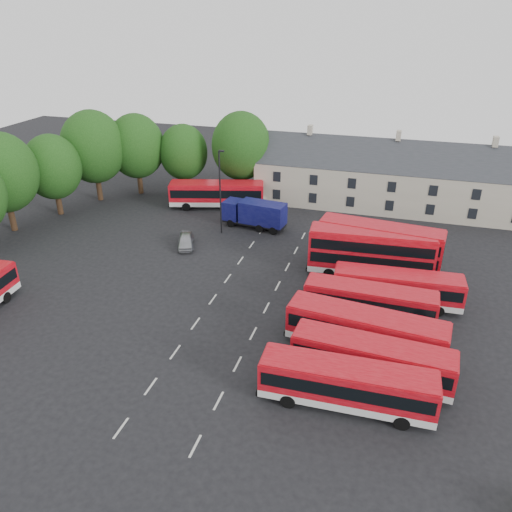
# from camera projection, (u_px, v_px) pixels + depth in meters

# --- Properties ---
(ground) EXTENTS (140.00, 140.00, 0.00)m
(ground) POSITION_uv_depth(u_px,v_px,m) (205.00, 311.00, 43.09)
(ground) COLOR black
(ground) RESTS_ON ground
(lane_markings) EXTENTS (5.15, 33.80, 0.01)m
(lane_markings) POSITION_uv_depth(u_px,v_px,m) (239.00, 303.00, 44.16)
(lane_markings) COLOR beige
(lane_markings) RESTS_ON ground
(treeline) EXTENTS (29.92, 32.59, 12.01)m
(treeline) POSITION_uv_depth(u_px,v_px,m) (105.00, 158.00, 61.99)
(treeline) COLOR black
(treeline) RESTS_ON ground
(terrace_houses) EXTENTS (35.70, 7.13, 10.06)m
(terrace_houses) POSITION_uv_depth(u_px,v_px,m) (393.00, 179.00, 63.54)
(terrace_houses) COLOR beige
(terrace_houses) RESTS_ON ground
(bus_row_a) EXTENTS (11.29, 2.84, 3.18)m
(bus_row_a) POSITION_uv_depth(u_px,v_px,m) (347.00, 383.00, 32.02)
(bus_row_a) COLOR silver
(bus_row_a) RESTS_ON ground
(bus_row_b) EXTENTS (11.18, 3.35, 3.12)m
(bus_row_b) POSITION_uv_depth(u_px,v_px,m) (372.00, 358.00, 34.37)
(bus_row_b) COLOR silver
(bus_row_b) RESTS_ON ground
(bus_row_c) EXTENTS (12.01, 4.02, 3.33)m
(bus_row_c) POSITION_uv_depth(u_px,v_px,m) (366.00, 329.00, 37.24)
(bus_row_c) COLOR silver
(bus_row_c) RESTS_ON ground
(bus_row_d) EXTENTS (10.78, 2.72, 3.03)m
(bus_row_d) POSITION_uv_depth(u_px,v_px,m) (370.00, 300.00, 41.19)
(bus_row_d) COLOR silver
(bus_row_d) RESTS_ON ground
(bus_row_e) EXTENTS (11.04, 3.14, 3.09)m
(bus_row_e) POSITION_uv_depth(u_px,v_px,m) (398.00, 286.00, 43.26)
(bus_row_e) COLOR silver
(bus_row_e) RESTS_ON ground
(bus_dd_south) EXTENTS (11.85, 3.47, 4.80)m
(bus_dd_south) POSITION_uv_depth(u_px,v_px,m) (371.00, 251.00, 47.47)
(bus_dd_south) COLOR silver
(bus_dd_south) RESTS_ON ground
(bus_dd_north) EXTENTS (12.06, 4.06, 4.85)m
(bus_dd_north) POSITION_uv_depth(u_px,v_px,m) (379.00, 245.00, 48.62)
(bus_dd_north) COLOR silver
(bus_dd_north) RESTS_ON ground
(bus_north) EXTENTS (12.35, 5.84, 3.41)m
(bus_north) POSITION_uv_depth(u_px,v_px,m) (217.00, 193.00, 64.49)
(bus_north) COLOR silver
(bus_north) RESTS_ON ground
(box_truck) EXTENTS (7.70, 3.28, 3.26)m
(box_truck) POSITION_uv_depth(u_px,v_px,m) (255.00, 213.00, 58.60)
(box_truck) COLOR black
(box_truck) RESTS_ON ground
(silver_car) EXTENTS (3.11, 4.48, 1.41)m
(silver_car) POSITION_uv_depth(u_px,v_px,m) (186.00, 241.00, 54.39)
(silver_car) COLOR #A5A7AC
(silver_car) RESTS_ON ground
(lamppost) EXTENTS (0.67, 0.29, 9.74)m
(lamppost) POSITION_uv_depth(u_px,v_px,m) (220.00, 190.00, 55.70)
(lamppost) COLOR black
(lamppost) RESTS_ON ground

